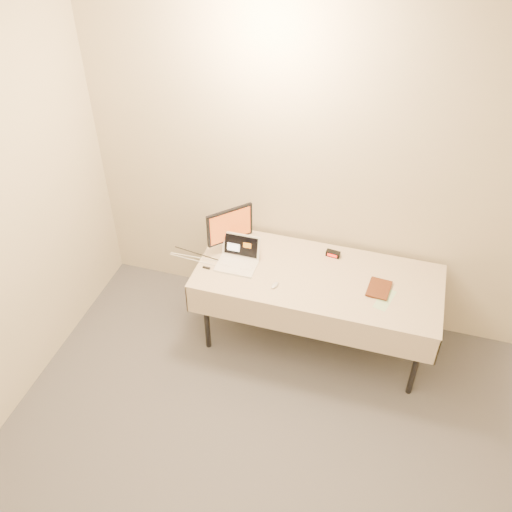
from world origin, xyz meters
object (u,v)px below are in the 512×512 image
(laptop, at_px, (238,257))
(monitor, at_px, (230,227))
(table, at_px, (318,282))
(book, at_px, (370,276))

(laptop, xyz_separation_m, monitor, (-0.11, 0.12, 0.18))
(table, relative_size, monitor, 4.70)
(monitor, xyz_separation_m, book, (1.12, -0.12, -0.12))
(laptop, bearing_deg, table, 2.31)
(monitor, bearing_deg, book, -52.20)
(monitor, relative_size, book, 1.83)
(table, distance_m, book, 0.41)
(table, bearing_deg, laptop, -177.69)
(laptop, height_order, book, book)
(laptop, height_order, monitor, monitor)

